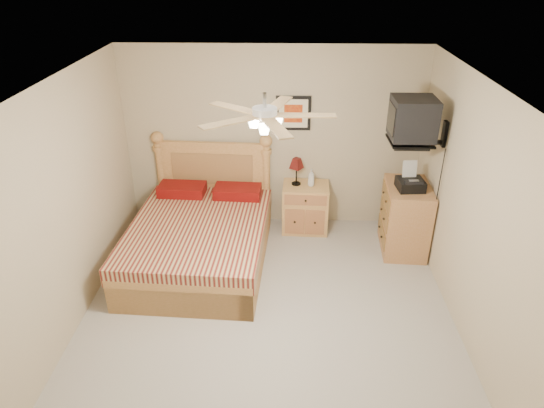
{
  "coord_description": "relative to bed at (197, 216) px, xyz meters",
  "views": [
    {
      "loc": [
        0.16,
        -3.95,
        3.55
      ],
      "look_at": [
        0.03,
        0.9,
        0.97
      ],
      "focal_mm": 32.0,
      "sensor_mm": 36.0,
      "label": 1
    }
  ],
  "objects": [
    {
      "name": "magazine_lower",
      "position": [
        2.57,
        0.67,
        0.24
      ],
      "size": [
        0.25,
        0.29,
        0.02
      ],
      "primitive_type": "imported",
      "rotation": [
        0.0,
        0.0,
        -0.31
      ],
      "color": "beige",
      "rests_on": "dresser"
    },
    {
      "name": "ceiling_fan",
      "position": [
        0.89,
        -1.32,
        1.68
      ],
      "size": [
        1.14,
        1.14,
        0.28
      ],
      "primitive_type": null,
      "color": "silver",
      "rests_on": "ceiling"
    },
    {
      "name": "nightstand",
      "position": [
        1.35,
        0.88,
        -0.34
      ],
      "size": [
        0.65,
        0.5,
        0.68
      ],
      "primitive_type": "cube",
      "rotation": [
        0.0,
        0.0,
        -0.05
      ],
      "color": "tan",
      "rests_on": "ground"
    },
    {
      "name": "table_lamp",
      "position": [
        1.21,
        0.92,
        0.19
      ],
      "size": [
        0.24,
        0.24,
        0.38
      ],
      "primitive_type": null,
      "rotation": [
        0.0,
        0.0,
        0.18
      ],
      "color": "#561210",
      "rests_on": "nightstand"
    },
    {
      "name": "floor",
      "position": [
        0.89,
        -1.12,
        -0.68
      ],
      "size": [
        4.5,
        4.5,
        0.0
      ],
      "primitive_type": "plane",
      "color": "#9D978D",
      "rests_on": "ground"
    },
    {
      "name": "fax_machine",
      "position": [
        2.6,
        0.33,
        0.4
      ],
      "size": [
        0.34,
        0.36,
        0.33
      ],
      "primitive_type": null,
      "rotation": [
        0.0,
        0.0,
        0.08
      ],
      "color": "black",
      "rests_on": "dresser"
    },
    {
      "name": "bed",
      "position": [
        0.0,
        0.0,
        0.0
      ],
      "size": [
        1.71,
        2.18,
        1.36
      ],
      "primitive_type": null,
      "rotation": [
        0.0,
        0.0,
        -0.06
      ],
      "color": "#B07E3E",
      "rests_on": "ground"
    },
    {
      "name": "wall_back",
      "position": [
        0.89,
        1.13,
        0.57
      ],
      "size": [
        4.0,
        0.04,
        2.5
      ],
      "primitive_type": "cube",
      "color": "tan",
      "rests_on": "ground"
    },
    {
      "name": "magazine_upper",
      "position": [
        2.59,
        0.67,
        0.26
      ],
      "size": [
        0.19,
        0.25,
        0.02
      ],
      "primitive_type": "imported",
      "rotation": [
        0.0,
        0.0,
        -0.09
      ],
      "color": "gray",
      "rests_on": "magazine_lower"
    },
    {
      "name": "wall_right",
      "position": [
        2.89,
        -1.12,
        0.57
      ],
      "size": [
        0.04,
        4.5,
        2.5
      ],
      "primitive_type": "cube",
      "color": "tan",
      "rests_on": "ground"
    },
    {
      "name": "lotion_bottle",
      "position": [
        1.41,
        0.88,
        0.12
      ],
      "size": [
        0.11,
        0.11,
        0.24
      ],
      "primitive_type": "imported",
      "rotation": [
        0.0,
        0.0,
        -0.26
      ],
      "color": "silver",
      "rests_on": "nightstand"
    },
    {
      "name": "wall_tv",
      "position": [
        2.64,
        0.22,
        1.13
      ],
      "size": [
        0.56,
        0.46,
        0.58
      ],
      "primitive_type": null,
      "color": "black",
      "rests_on": "wall_right"
    },
    {
      "name": "wall_left",
      "position": [
        -1.11,
        -1.12,
        0.57
      ],
      "size": [
        0.04,
        4.5,
        2.5
      ],
      "primitive_type": "cube",
      "color": "tan",
      "rests_on": "ground"
    },
    {
      "name": "ceiling",
      "position": [
        0.89,
        -1.12,
        1.82
      ],
      "size": [
        4.0,
        4.5,
        0.04
      ],
      "primitive_type": "cube",
      "color": "white",
      "rests_on": "ground"
    },
    {
      "name": "dresser",
      "position": [
        2.62,
        0.41,
        -0.22
      ],
      "size": [
        0.58,
        0.8,
        0.91
      ],
      "primitive_type": "cube",
      "rotation": [
        0.0,
        0.0,
        -0.06
      ],
      "color": "#A26733",
      "rests_on": "ground"
    },
    {
      "name": "framed_picture",
      "position": [
        1.16,
        1.11,
        0.94
      ],
      "size": [
        0.46,
        0.04,
        0.46
      ],
      "primitive_type": "cube",
      "color": "black",
      "rests_on": "wall_back"
    }
  ]
}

